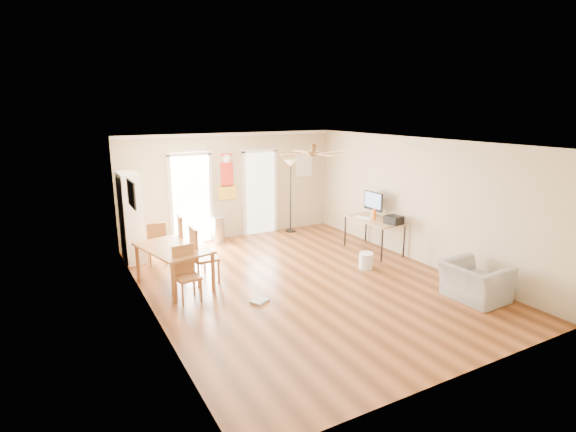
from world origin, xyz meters
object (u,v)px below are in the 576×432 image
dining_chair_right_b (205,255)px  armchair (475,282)px  dining_table (174,267)px  dining_chair_right_a (192,242)px  wastebasket_a (366,261)px  trash_can (218,230)px  computer_desk (373,235)px  dining_chair_far (156,243)px  wastebasket_b (366,260)px  printer (394,220)px  dining_chair_near (188,274)px  torchiere_lamp (291,196)px  bookshelf (131,217)px

dining_chair_right_b → armchair: 4.76m
dining_table → dining_chair_right_a: 0.91m
dining_chair_right_b → armchair: size_ratio=1.09×
dining_table → wastebasket_a: bearing=-14.9°
trash_can → computer_desk: 3.68m
dining_chair_far → wastebasket_b: (3.73, -2.24, -0.30)m
dining_table → wastebasket_a: dining_table is taller
dining_chair_far → printer: printer is taller
computer_desk → wastebasket_a: 1.23m
trash_can → printer: size_ratio=1.84×
dining_chair_right_b → dining_chair_far: bearing=22.2°
dining_chair_near → printer: size_ratio=2.71×
dining_table → trash_can: dining_table is taller
dining_chair_right_a → armchair: dining_chair_right_a is taller
torchiere_lamp → printer: bearing=-71.9°
dining_chair_far → printer: 5.05m
dining_chair_near → armchair: size_ratio=0.95×
wastebasket_b → computer_desk: bearing=43.6°
computer_desk → torchiere_lamp: bearing=109.6°
bookshelf → armchair: (4.69, -4.90, -0.63)m
computer_desk → bookshelf: bearing=157.8°
bookshelf → wastebasket_b: size_ratio=6.28×
dining_chair_right_b → printer: dining_chair_right_b is taller
bookshelf → printer: (4.99, -2.52, -0.11)m
dining_table → computer_desk: (4.50, -0.13, 0.00)m
dining_chair_far → wastebasket_a: (3.64, -2.33, -0.29)m
dining_chair_right_a → printer: 4.28m
dining_chair_far → torchiere_lamp: 3.80m
dining_table → wastebasket_b: bearing=-13.2°
dining_chair_near → dining_chair_far: dining_chair_near is taller
wastebasket_b → armchair: size_ratio=0.31×
wastebasket_b → dining_chair_far: bearing=149.0°
dining_chair_right_b → trash_can: bearing=-23.8°
torchiere_lamp → printer: (0.94, -2.88, -0.11)m
dining_chair_right_b → dining_chair_near: bearing=142.4°
dining_chair_near → wastebasket_b: 3.70m
dining_table → printer: size_ratio=4.33×
bookshelf → wastebasket_a: (4.02, -2.83, -0.79)m
dining_chair_near → printer: 4.58m
bookshelf → dining_chair_right_b: size_ratio=1.77×
wastebasket_a → wastebasket_b: bearing=47.0°
bookshelf → dining_chair_right_b: (0.94, -1.98, -0.41)m
dining_chair_far → torchiere_lamp: size_ratio=0.48×
wastebasket_a → armchair: bearing=-72.1°
dining_chair_right_a → dining_chair_right_b: 0.81m
bookshelf → dining_chair_right_a: bookshelf is taller
dining_chair_near → wastebasket_b: (3.68, -0.13, -0.31)m
dining_chair_near → armchair: (4.26, -2.29, -0.15)m
dining_table → dining_chair_right_b: 0.59m
wastebasket_a → torchiere_lamp: bearing=89.5°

